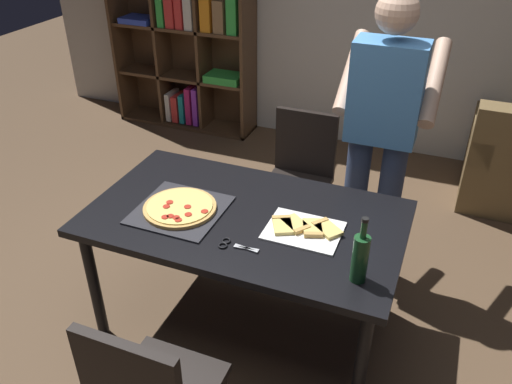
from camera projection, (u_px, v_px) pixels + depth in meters
The scene contains 9 objects.
ground_plane at pixel (246, 321), 3.02m from camera, with size 12.00×12.00×0.00m, color brown.
dining_table at pixel (245, 227), 2.67m from camera, with size 1.59×0.92×0.75m.
chair_far_side at pixel (300, 171), 3.50m from camera, with size 0.42×0.42×0.90m.
bookshelf at pixel (184, 17), 4.85m from camera, with size 1.40×0.35×1.95m.
person_serving_pizza at pixel (381, 130), 2.90m from camera, with size 0.55×0.54×1.75m.
pepperoni_pizza_on_tray at pixel (180, 208), 2.65m from camera, with size 0.43×0.43×0.04m.
pizza_slices_on_towel at pixel (304, 228), 2.51m from camera, with size 0.37×0.28×0.03m.
wine_bottle at pixel (360, 257), 2.15m from camera, with size 0.07×0.07×0.32m.
kitchen_scissors at pixel (232, 245), 2.41m from camera, with size 0.19×0.08×0.01m.
Camera 1 is at (0.86, -2.00, 2.23)m, focal length 36.47 mm.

